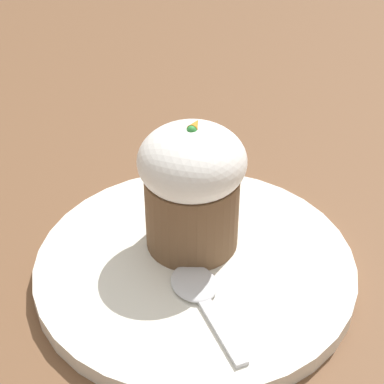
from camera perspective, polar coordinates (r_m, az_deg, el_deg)
name	(u,v)px	position (r m, az deg, el deg)	size (l,w,h in m)	color
ground_plane	(195,274)	(0.54, 0.26, -7.27)	(4.00, 4.00, 0.00)	brown
dessert_plate	(195,267)	(0.54, 0.26, -6.68)	(0.26, 0.26, 0.02)	white
carrot_cake	(192,185)	(0.51, 0.00, 0.59)	(0.09, 0.09, 0.11)	brown
spoon	(199,292)	(0.50, 0.64, -8.85)	(0.10, 0.09, 0.01)	silver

